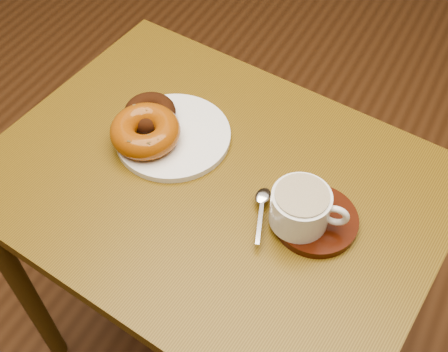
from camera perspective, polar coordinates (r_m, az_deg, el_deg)
The scene contains 8 objects.
ground at distance 1.74m, azimuth -2.54°, elevation -5.68°, with size 6.00×6.00×0.00m, color #56331B.
cafe_table at distance 1.04m, azimuth -0.97°, elevation -4.20°, with size 0.81×0.64×0.71m.
donut_plate at distance 1.01m, azimuth -5.20°, elevation 4.08°, with size 0.21×0.21×0.01m, color white.
donut_cinnamon at distance 1.02m, azimuth -7.53°, elevation 6.41°, with size 0.09×0.09×0.03m, color #34180A.
donut_caramel at distance 0.98m, azimuth -8.00°, elevation 4.56°, with size 0.17×0.17×0.05m.
saucer at distance 0.90m, azimuth 9.27°, elevation -4.43°, with size 0.13×0.13×0.01m, color #361207.
coffee_cup at distance 0.86m, azimuth 7.85°, elevation -3.20°, with size 0.12×0.09×0.06m.
teaspoon at distance 0.90m, azimuth 3.91°, elevation -2.53°, with size 0.05×0.11×0.01m.
Camera 1 is at (0.52, -0.80, 1.45)m, focal length 45.00 mm.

